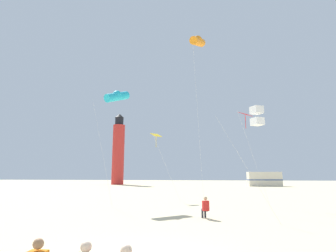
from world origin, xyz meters
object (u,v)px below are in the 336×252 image
(kite_tube_cyan, at_px, (117,96))
(lighthouse_distant, at_px, (118,151))
(kite_diamond_gold, at_px, (157,137))
(kite_diamond_scarlet, at_px, (246,117))
(kite_tube_orange, at_px, (198,41))
(rv_van_cream, at_px, (264,179))
(kite_box_white, at_px, (257,116))
(kite_flyer_standing, at_px, (205,207))

(kite_tube_cyan, height_order, lighthouse_distant, lighthouse_distant)
(kite_diamond_gold, bearing_deg, kite_diamond_scarlet, -20.73)
(kite_tube_cyan, distance_m, kite_diamond_gold, 5.79)
(kite_tube_orange, relative_size, lighthouse_distant, 0.86)
(kite_diamond_scarlet, bearing_deg, kite_tube_orange, -171.71)
(kite_diamond_scarlet, xyz_separation_m, rv_van_cream, (8.22, 34.12, -5.60))
(kite_diamond_scarlet, bearing_deg, kite_box_white, -92.68)
(kite_tube_cyan, height_order, kite_diamond_scarlet, kite_tube_cyan)
(kite_tube_cyan, height_order, kite_tube_orange, kite_tube_orange)
(kite_tube_orange, height_order, lighthouse_distant, lighthouse_distant)
(kite_diamond_scarlet, xyz_separation_m, kite_tube_orange, (-3.79, -0.55, 6.73))
(kite_tube_orange, bearing_deg, kite_flyer_standing, -87.17)
(kite_flyer_standing, xyz_separation_m, kite_tube_cyan, (-7.22, 6.07, 8.25))
(rv_van_cream, bearing_deg, lighthouse_distant, 166.94)
(kite_diamond_scarlet, relative_size, rv_van_cream, 1.13)
(kite_tube_orange, bearing_deg, lighthouse_distant, 116.75)
(kite_box_white, xyz_separation_m, kite_diamond_gold, (-7.71, 9.17, 0.12))
(kite_flyer_standing, height_order, rv_van_cream, rv_van_cream)
(kite_diamond_scarlet, distance_m, kite_tube_orange, 7.75)
(kite_box_white, relative_size, kite_tube_orange, 0.44)
(lighthouse_distant, bearing_deg, kite_tube_cyan, -72.02)
(kite_diamond_gold, height_order, lighthouse_distant, lighthouse_distant)
(kite_flyer_standing, bearing_deg, kite_box_white, 179.90)
(kite_box_white, height_order, kite_diamond_gold, kite_box_white)
(kite_diamond_scarlet, height_order, rv_van_cream, kite_diamond_scarlet)
(lighthouse_distant, bearing_deg, kite_tube_orange, -63.25)
(lighthouse_distant, bearing_deg, kite_flyer_standing, -66.33)
(kite_box_white, relative_size, rv_van_cream, 0.96)
(kite_box_white, distance_m, kite_diamond_gold, 11.98)
(kite_diamond_gold, height_order, kite_tube_orange, kite_tube_orange)
(kite_flyer_standing, height_order, kite_box_white, kite_box_white)
(kite_tube_cyan, bearing_deg, lighthouse_distant, 107.98)
(kite_diamond_gold, xyz_separation_m, rv_van_cream, (16.22, 31.09, -4.49))
(kite_tube_orange, bearing_deg, kite_tube_cyan, -175.09)
(rv_van_cream, bearing_deg, kite_tube_orange, -113.63)
(kite_flyer_standing, xyz_separation_m, kite_diamond_gold, (-4.54, 10.25, 5.26))
(kite_flyer_standing, distance_m, kite_diamond_scarlet, 10.23)
(kite_diamond_gold, relative_size, lighthouse_distant, 0.37)
(kite_tube_orange, height_order, rv_van_cream, kite_tube_orange)
(kite_tube_cyan, bearing_deg, kite_diamond_gold, 57.26)
(kite_flyer_standing, xyz_separation_m, rv_van_cream, (11.68, 41.34, 0.78))
(kite_box_white, relative_size, lighthouse_distant, 0.38)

